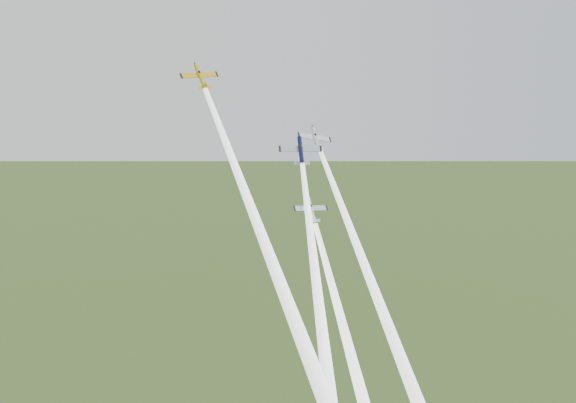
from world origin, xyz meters
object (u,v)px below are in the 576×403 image
object	(u,v)px
plane_yellow	(200,76)
plane_silver_right	(316,139)
plane_navy	(301,151)
plane_silver_low	(311,210)

from	to	relation	value
plane_yellow	plane_silver_right	world-z (taller)	plane_yellow
plane_navy	plane_silver_right	size ratio (longest dim) A/B	1.14
plane_yellow	plane_navy	size ratio (longest dim) A/B	0.89
plane_navy	plane_silver_low	bearing A→B (deg)	-84.64
plane_navy	plane_silver_low	xyz separation A→B (m)	(0.04, -8.64, -10.23)
plane_yellow	plane_silver_low	xyz separation A→B (m)	(19.26, -9.70, -24.55)
plane_navy	plane_silver_right	bearing A→B (deg)	44.96
plane_navy	plane_silver_low	distance (m)	13.39
plane_yellow	plane_silver_right	bearing A→B (deg)	-12.76
plane_yellow	plane_navy	bearing A→B (deg)	-21.16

